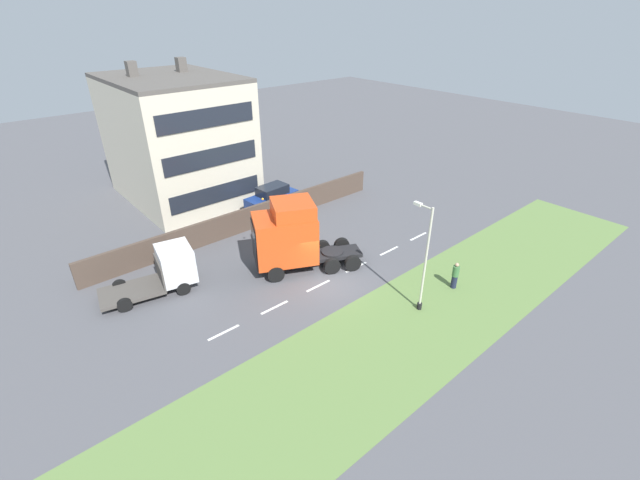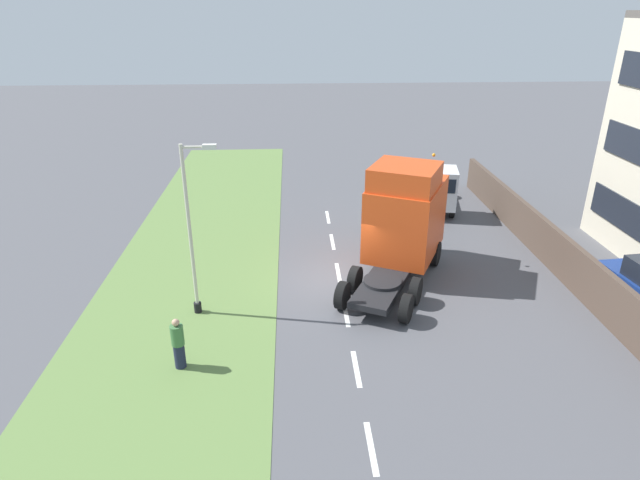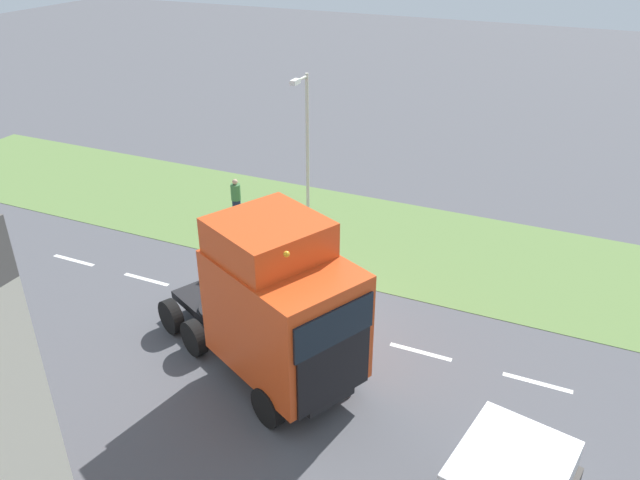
% 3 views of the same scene
% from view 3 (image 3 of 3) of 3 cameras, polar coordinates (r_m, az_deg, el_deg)
% --- Properties ---
extents(ground_plane, '(120.00, 120.00, 0.00)m').
position_cam_3_polar(ground_plane, '(19.35, -2.64, -7.12)').
color(ground_plane, '#515156').
rests_on(ground_plane, ground).
extents(grass_verge, '(7.00, 44.00, 0.01)m').
position_cam_3_polar(grass_verge, '(24.06, 3.73, 0.44)').
color(grass_verge, '#607F42').
rests_on(grass_verge, ground).
extents(lane_markings, '(0.16, 17.80, 0.00)m').
position_cam_3_polar(lane_markings, '(19.62, -4.48, -6.62)').
color(lane_markings, white).
rests_on(lane_markings, ground).
extents(lorry_cab, '(5.19, 6.95, 4.75)m').
position_cam_3_polar(lorry_cab, '(15.74, -3.88, -6.09)').
color(lorry_cab, black).
rests_on(lorry_cab, ground).
extents(lamp_post, '(1.25, 0.27, 6.17)m').
position_cam_3_polar(lamp_post, '(22.87, -1.26, 7.03)').
color(lamp_post, black).
rests_on(lamp_post, ground).
extents(pedestrian, '(0.39, 0.39, 1.71)m').
position_cam_3_polar(pedestrian, '(25.23, -7.67, 3.70)').
color(pedestrian, '#1E233D').
rests_on(pedestrian, ground).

